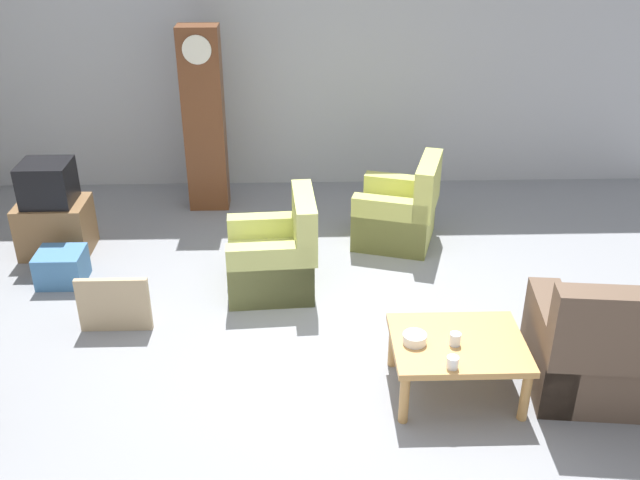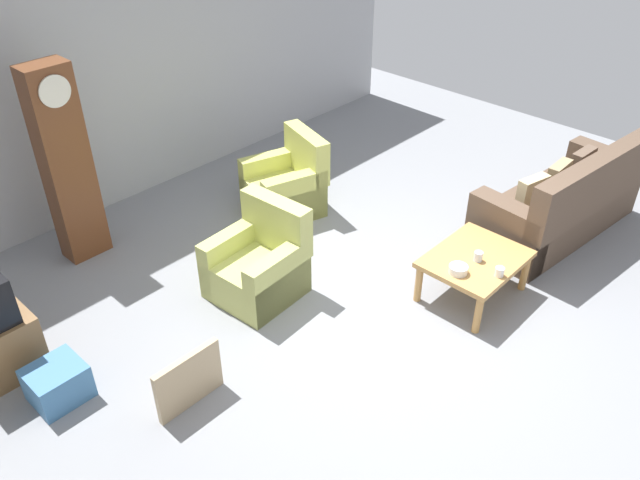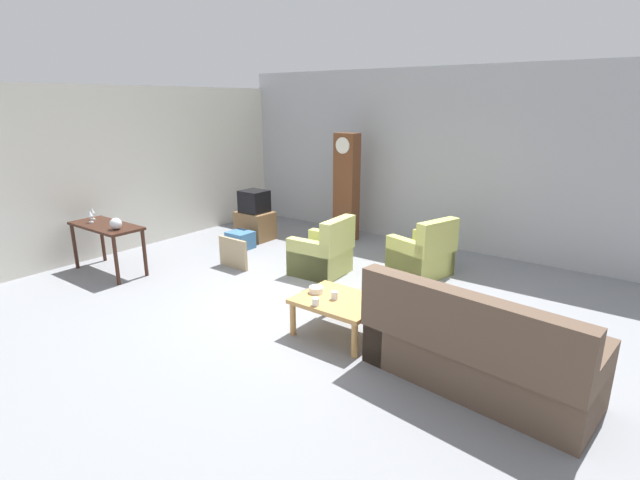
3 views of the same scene
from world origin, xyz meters
The scene contains 12 objects.
ground_plane centered at (0.00, 0.00, 0.00)m, with size 10.40×10.40×0.00m, color gray.
garage_door_wall centered at (0.00, 3.60, 1.60)m, with size 8.40×0.16×3.20m, color #ADAFB5.
couch_floral centered at (2.44, -0.61, 0.36)m, with size 2.18×1.10×1.04m.
armchair_olive_near centered at (-0.54, 1.01, 0.31)m, with size 0.84×0.81×0.92m.
armchair_olive_far centered at (0.72, 1.92, 0.31)m, with size 0.98×0.96×0.92m.
coffee_table_wood centered at (0.82, -0.52, 0.38)m, with size 0.96×0.76×0.45m.
grandfather_clock centered at (-1.35, 2.86, 1.03)m, with size 0.44×0.30×2.05m.
framed_picture_leaning centered at (-1.87, 0.36, 0.25)m, with size 0.60×0.05×0.49m, color tan.
storage_box_blue centered at (-2.55, 1.17, 0.16)m, with size 0.43×0.39×0.31m, color teal.
cup_white_porcelain centered at (0.72, -0.82, 0.49)m, with size 0.08×0.08×0.09m, color white.
cup_blue_rimmed centered at (0.79, -0.56, 0.49)m, with size 0.08×0.08×0.09m, color silver.
bowl_white_stacked centered at (0.50, -0.53, 0.48)m, with size 0.17×0.17×0.07m, color white.
Camera 2 is at (-3.70, -2.76, 3.94)m, focal length 35.79 mm.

